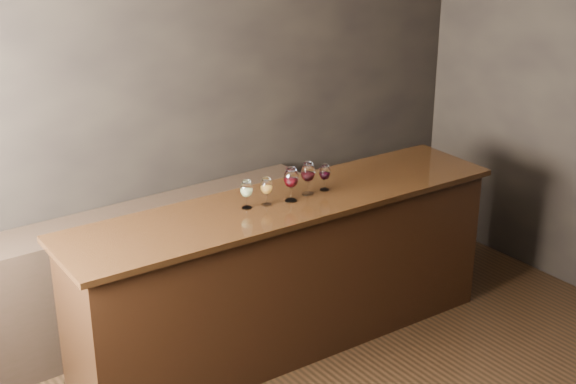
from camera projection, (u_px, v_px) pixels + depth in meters
room_shell at (355, 146)px, 3.55m from camera, size 5.02×4.52×2.81m
bar_counter at (287, 276)px, 5.21m from camera, size 2.86×0.70×1.00m
bar_top at (287, 203)px, 5.02m from camera, size 2.96×0.77×0.04m
back_bar_shelf at (152, 268)px, 5.44m from camera, size 2.44×0.40×0.88m
glass_white at (246, 190)px, 4.85m from camera, size 0.08×0.08×0.18m
glass_amber at (266, 187)px, 4.90m from camera, size 0.07×0.07×0.18m
glass_red_a at (291, 179)px, 4.95m from camera, size 0.09×0.09×0.22m
glass_red_b at (308, 173)px, 5.05m from camera, size 0.09×0.09×0.21m
glass_red_c at (325, 173)px, 5.13m from camera, size 0.07×0.07×0.17m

